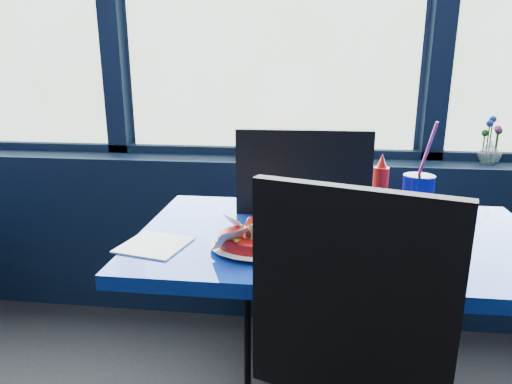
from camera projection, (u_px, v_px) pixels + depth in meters
The scene contains 9 objects.
window_sill at pixel (267, 235), 2.33m from camera, with size 5.00×0.26×0.80m, color black.
near_table at pixel (335, 289), 1.42m from camera, with size 1.20×0.70×0.75m.
chair_near_back at pixel (302, 242), 1.72m from camera, with size 0.48×0.48×1.04m.
planter_box at pixel (302, 147), 2.20m from camera, with size 0.58×0.14×0.12m, color maroon.
flower_vase at pixel (490, 149), 2.09m from camera, with size 0.13×0.13×0.22m.
food_basket at pixel (261, 239), 1.25m from camera, with size 0.30×0.30×0.09m.
ketchup_bottle at pixel (380, 185), 1.58m from camera, with size 0.05×0.05×0.20m.
soda_cup at pixel (417, 198), 1.45m from camera, with size 0.10×0.10×0.33m.
napkin at pixel (154, 245), 1.29m from camera, with size 0.17×0.17×0.00m, color white.
Camera 1 is at (0.21, 0.70, 1.25)m, focal length 32.00 mm.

